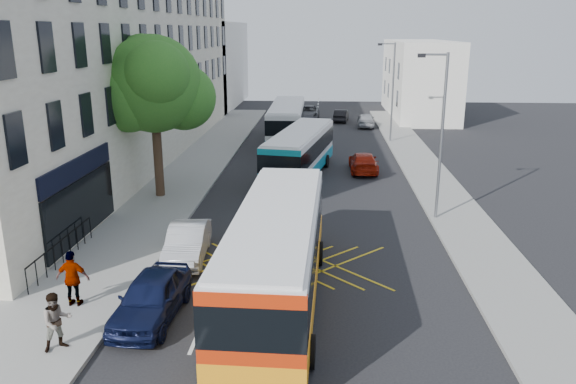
% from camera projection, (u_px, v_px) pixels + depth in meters
% --- Properties ---
extents(ground, '(120.00, 120.00, 0.00)m').
position_uv_depth(ground, '(299.00, 346.00, 16.89)').
color(ground, black).
rests_on(ground, ground).
extents(pavement_left, '(5.00, 70.00, 0.15)m').
position_uv_depth(pavement_left, '(161.00, 196.00, 31.75)').
color(pavement_left, gray).
rests_on(pavement_left, ground).
extents(pavement_right, '(3.00, 70.00, 0.15)m').
position_uv_depth(pavement_right, '(447.00, 201.00, 30.80)').
color(pavement_right, gray).
rests_on(pavement_right, ground).
extents(terrace_main, '(8.30, 45.00, 13.50)m').
position_uv_depth(terrace_main, '(115.00, 65.00, 39.31)').
color(terrace_main, beige).
rests_on(terrace_main, ground).
extents(terrace_far, '(8.00, 20.00, 10.00)m').
position_uv_depth(terrace_far, '(205.00, 64.00, 69.04)').
color(terrace_far, silver).
rests_on(terrace_far, ground).
extents(building_right, '(6.00, 18.00, 8.00)m').
position_uv_depth(building_right, '(419.00, 79.00, 61.13)').
color(building_right, silver).
rests_on(building_right, ground).
extents(street_tree, '(6.30, 5.70, 8.80)m').
position_uv_depth(street_tree, '(153.00, 85.00, 29.98)').
color(street_tree, '#382619').
rests_on(street_tree, pavement_left).
extents(lamp_near, '(1.45, 0.15, 8.00)m').
position_uv_depth(lamp_near, '(440.00, 128.00, 26.74)').
color(lamp_near, slate).
rests_on(lamp_near, pavement_right).
extents(lamp_far, '(1.45, 0.15, 8.00)m').
position_uv_depth(lamp_far, '(392.00, 87.00, 45.91)').
color(lamp_far, slate).
rests_on(lamp_far, pavement_right).
extents(railings, '(0.08, 5.60, 1.14)m').
position_uv_depth(railings, '(62.00, 250.00, 22.34)').
color(railings, black).
rests_on(railings, pavement_left).
extents(bus_near, '(3.21, 11.97, 3.35)m').
position_uv_depth(bus_near, '(277.00, 254.00, 19.24)').
color(bus_near, silver).
rests_on(bus_near, ground).
extents(bus_mid, '(4.35, 10.99, 3.01)m').
position_uv_depth(bus_mid, '(300.00, 153.00, 35.83)').
color(bus_mid, silver).
rests_on(bus_mid, ground).
extents(bus_far, '(2.94, 11.48, 3.22)m').
position_uv_depth(bus_far, '(287.00, 122.00, 46.94)').
color(bus_far, silver).
rests_on(bus_far, ground).
extents(motorbike, '(0.65, 2.02, 1.79)m').
position_uv_depth(motorbike, '(295.00, 362.00, 14.60)').
color(motorbike, black).
rests_on(motorbike, ground).
extents(parked_car_blue, '(2.01, 4.52, 1.51)m').
position_uv_depth(parked_car_blue, '(151.00, 297.00, 18.30)').
color(parked_car_blue, black).
rests_on(parked_car_blue, ground).
extents(parked_car_silver, '(1.83, 4.42, 1.42)m').
position_uv_depth(parked_car_silver, '(187.00, 243.00, 23.11)').
color(parked_car_silver, '#B3B5BB').
rests_on(parked_car_silver, ground).
extents(red_hatchback, '(1.84, 4.45, 1.29)m').
position_uv_depth(red_hatchback, '(363.00, 162.00, 37.40)').
color(red_hatchback, '#9F1806').
rests_on(red_hatchback, ground).
extents(distant_car_grey, '(2.53, 5.36, 1.48)m').
position_uv_depth(distant_car_grey, '(307.00, 113.00, 58.81)').
color(distant_car_grey, '#3F4147').
rests_on(distant_car_grey, ground).
extents(distant_car_silver, '(1.77, 4.06, 1.36)m').
position_uv_depth(distant_car_silver, '(366.00, 120.00, 54.59)').
color(distant_car_silver, '#9C9EA3').
rests_on(distant_car_silver, ground).
extents(distant_car_dark, '(1.74, 3.84, 1.22)m').
position_uv_depth(distant_car_dark, '(341.00, 116.00, 57.83)').
color(distant_car_dark, black).
rests_on(distant_car_dark, ground).
extents(pedestrian_near, '(1.09, 1.07, 1.78)m').
position_uv_depth(pedestrian_near, '(57.00, 321.00, 16.22)').
color(pedestrian_near, gray).
rests_on(pedestrian_near, pavement_left).
extents(pedestrian_far, '(1.15, 0.49, 1.95)m').
position_uv_depth(pedestrian_far, '(73.00, 278.00, 18.81)').
color(pedestrian_far, gray).
rests_on(pedestrian_far, pavement_left).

